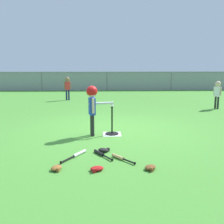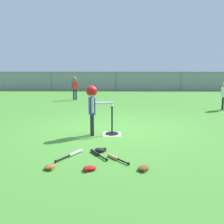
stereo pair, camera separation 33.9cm
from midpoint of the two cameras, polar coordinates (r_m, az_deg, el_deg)
The scene contains 14 objects.
ground_plane at distance 7.09m, azimuth 2.13°, elevation -3.69°, with size 60.00×60.00×0.00m, color #478C33.
home_plate at distance 6.63m, azimuth 1.47°, elevation -4.65°, with size 0.44×0.44×0.01m, color white.
batting_tee at distance 6.61m, azimuth 1.47°, elevation -3.79°, with size 0.32×0.32×0.67m.
baseball_on_tee at distance 6.49m, azimuth 1.50°, elevation 1.38°, with size 0.07×0.07×0.07m, color white.
batter_child at distance 6.38m, azimuth -2.69°, elevation 2.49°, with size 0.64×0.33×1.19m.
fielder_deep_right at distance 12.66m, azimuth -7.08°, elevation 5.65°, with size 0.31×0.21×1.07m.
spare_bat_silver at distance 5.20m, azimuth -6.31°, elevation -8.74°, with size 0.43×0.65×0.06m.
spare_bat_wood at distance 4.96m, azimuth 2.66°, elevation -9.62°, with size 0.40×0.48×0.06m.
spare_bat_black at distance 5.18m, azimuth -1.38°, elevation -8.74°, with size 0.37×0.55×0.06m.
glove_by_plate at distance 4.63m, azimuth -10.81°, elevation -11.24°, with size 0.23×0.26×0.07m.
glove_near_bats at distance 5.37m, azimuth -0.69°, elevation -7.96°, with size 0.27×0.25×0.07m.
glove_tossed_aside at distance 4.55m, azimuth 8.78°, elevation -11.60°, with size 0.27×0.27×0.07m.
glove_outfield_drop at distance 4.50m, azimuth -2.56°, elevation -11.74°, with size 0.26×0.22×0.07m.
outfield_fence at distance 16.84m, azimuth 1.41°, elevation 6.65°, with size 16.06×0.06×1.15m.
Camera 2 is at (0.01, -6.88, 1.73)m, focal length 43.52 mm.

